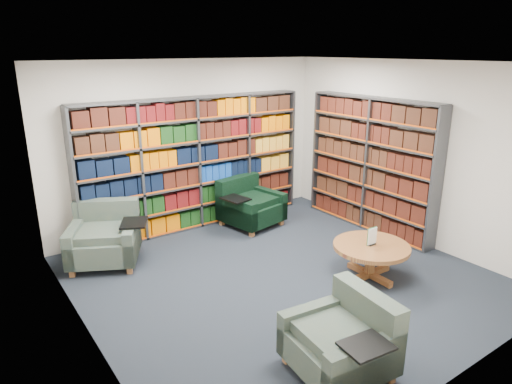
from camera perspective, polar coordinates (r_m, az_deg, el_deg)
room_shell at (r=5.77m, az=3.44°, el=1.84°), size 5.02×5.02×2.82m
bookshelf_back at (r=7.75m, az=-7.46°, el=3.51°), size 4.00×0.28×2.20m
bookshelf_right at (r=7.86m, az=14.11°, el=3.31°), size 0.28×2.50×2.20m
chair_teal_left at (r=6.96m, az=-18.27°, el=-5.52°), size 1.25×1.25×0.84m
chair_green_right at (r=7.96m, az=-1.03°, el=-1.77°), size 1.13×1.04×0.81m
chair_teal_front at (r=4.62m, az=11.16°, el=-17.83°), size 0.94×1.05×0.77m
coffee_table at (r=6.30m, az=14.18°, el=-7.22°), size 1.01×1.01×0.71m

